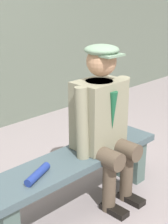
{
  "coord_description": "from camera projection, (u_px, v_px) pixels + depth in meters",
  "views": [
    {
      "loc": [
        1.66,
        1.77,
        1.7
      ],
      "look_at": [
        -0.11,
        0.0,
        0.81
      ],
      "focal_mm": 54.97,
      "sensor_mm": 36.0,
      "label": 1
    }
  ],
  "objects": [
    {
      "name": "bench",
      "position": [
        74.0,
        173.0,
        2.75
      ],
      "size": [
        1.67,
        0.39,
        0.46
      ],
      "color": "#43555C",
      "rests_on": "ground"
    },
    {
      "name": "rolled_magazine",
      "position": [
        38.0,
        174.0,
        2.4
      ],
      "size": [
        0.27,
        0.16,
        0.06
      ],
      "primitive_type": "cylinder",
      "rotation": [
        0.0,
        1.57,
        0.39
      ],
      "color": "navy",
      "rests_on": "bench"
    },
    {
      "name": "seated_man",
      "position": [
        103.0,
        118.0,
        2.77
      ],
      "size": [
        0.57,
        0.55,
        1.32
      ],
      "color": "gray",
      "rests_on": "ground"
    },
    {
      "name": "ground_plane",
      "position": [
        74.0,
        207.0,
        2.86
      ],
      "size": [
        30.0,
        30.0,
        0.0
      ],
      "primitive_type": "plane",
      "color": "gray"
    }
  ]
}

